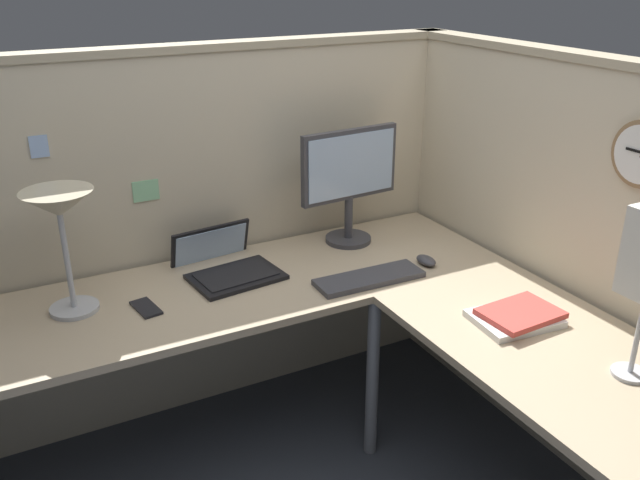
# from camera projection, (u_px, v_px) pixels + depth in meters

# --- Properties ---
(cubicle_wall_back) EXTENTS (2.57, 0.12, 1.58)m
(cubicle_wall_back) POSITION_uv_depth(u_px,v_px,m) (180.00, 238.00, 2.84)
(cubicle_wall_back) COLOR beige
(cubicle_wall_back) RESTS_ON ground
(cubicle_wall_right) EXTENTS (0.12, 2.37, 1.58)m
(cubicle_wall_right) POSITION_uv_depth(u_px,v_px,m) (605.00, 283.00, 2.44)
(cubicle_wall_right) COLOR beige
(cubicle_wall_right) RESTS_ON ground
(desk) EXTENTS (2.35, 2.15, 0.73)m
(desk) POSITION_uv_depth(u_px,v_px,m) (330.00, 365.00, 2.25)
(desk) COLOR tan
(desk) RESTS_ON ground
(monitor) EXTENTS (0.46, 0.20, 0.50)m
(monitor) POSITION_uv_depth(u_px,v_px,m) (350.00, 177.00, 2.85)
(monitor) COLOR #38383D
(monitor) RESTS_ON desk
(laptop) EXTENTS (0.38, 0.42, 0.22)m
(laptop) POSITION_uv_depth(u_px,v_px,m) (225.00, 264.00, 2.69)
(laptop) COLOR black
(laptop) RESTS_ON desk
(keyboard) EXTENTS (0.43, 0.15, 0.02)m
(keyboard) POSITION_uv_depth(u_px,v_px,m) (369.00, 278.00, 2.60)
(keyboard) COLOR #38383D
(keyboard) RESTS_ON desk
(computer_mouse) EXTENTS (0.06, 0.10, 0.03)m
(computer_mouse) POSITION_uv_depth(u_px,v_px,m) (426.00, 260.00, 2.74)
(computer_mouse) COLOR #38383D
(computer_mouse) RESTS_ON desk
(desk_lamp_dome) EXTENTS (0.24, 0.24, 0.44)m
(desk_lamp_dome) POSITION_uv_depth(u_px,v_px,m) (60.00, 214.00, 2.25)
(desk_lamp_dome) COLOR #B7BABF
(desk_lamp_dome) RESTS_ON desk
(cell_phone) EXTENTS (0.09, 0.15, 0.01)m
(cell_phone) POSITION_uv_depth(u_px,v_px,m) (146.00, 308.00, 2.39)
(cell_phone) COLOR black
(cell_phone) RESTS_ON desk
(book_stack) EXTENTS (0.30, 0.24, 0.04)m
(book_stack) POSITION_uv_depth(u_px,v_px,m) (517.00, 316.00, 2.30)
(book_stack) COLOR silver
(book_stack) RESTS_ON desk
(pinned_note_leftmost) EXTENTS (0.06, 0.00, 0.08)m
(pinned_note_leftmost) POSITION_uv_depth(u_px,v_px,m) (39.00, 147.00, 2.40)
(pinned_note_leftmost) COLOR #99B7E5
(pinned_note_rightmost) EXTENTS (0.10, 0.00, 0.08)m
(pinned_note_rightmost) POSITION_uv_depth(u_px,v_px,m) (146.00, 191.00, 2.64)
(pinned_note_rightmost) COLOR #8CCC99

